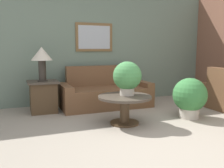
{
  "coord_description": "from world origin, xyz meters",
  "views": [
    {
      "loc": [
        -1.81,
        -2.6,
        1.24
      ],
      "look_at": [
        -0.08,
        1.84,
        0.57
      ],
      "focal_mm": 40.0,
      "sensor_mm": 36.0,
      "label": 1
    }
  ],
  "objects_px": {
    "coffee_table": "(125,104)",
    "side_table": "(43,96)",
    "couch_main": "(105,94)",
    "table_lamp": "(42,57)",
    "potted_plant_on_table": "(127,77)",
    "potted_plant_floor": "(190,97)"
  },
  "relations": [
    {
      "from": "table_lamp",
      "to": "potted_plant_on_table",
      "type": "bearing_deg",
      "value": -45.76
    },
    {
      "from": "coffee_table",
      "to": "side_table",
      "type": "bearing_deg",
      "value": 132.08
    },
    {
      "from": "couch_main",
      "to": "side_table",
      "type": "xyz_separation_m",
      "value": [
        -1.3,
        -0.03,
        0.04
      ]
    },
    {
      "from": "couch_main",
      "to": "coffee_table",
      "type": "distance_m",
      "value": 1.34
    },
    {
      "from": "potted_plant_floor",
      "to": "potted_plant_on_table",
      "type": "bearing_deg",
      "value": 174.02
    },
    {
      "from": "table_lamp",
      "to": "couch_main",
      "type": "bearing_deg",
      "value": 1.16
    },
    {
      "from": "coffee_table",
      "to": "table_lamp",
      "type": "relative_size",
      "value": 1.33
    },
    {
      "from": "side_table",
      "to": "table_lamp",
      "type": "distance_m",
      "value": 0.78
    },
    {
      "from": "table_lamp",
      "to": "potted_plant_on_table",
      "type": "xyz_separation_m",
      "value": [
        1.24,
        -1.27,
        -0.31
      ]
    },
    {
      "from": "couch_main",
      "to": "potted_plant_on_table",
      "type": "distance_m",
      "value": 1.39
    },
    {
      "from": "couch_main",
      "to": "potted_plant_floor",
      "type": "relative_size",
      "value": 2.62
    },
    {
      "from": "couch_main",
      "to": "side_table",
      "type": "height_order",
      "value": "couch_main"
    },
    {
      "from": "coffee_table",
      "to": "side_table",
      "type": "relative_size",
      "value": 1.43
    },
    {
      "from": "side_table",
      "to": "coffee_table",
      "type": "bearing_deg",
      "value": -47.92
    },
    {
      "from": "side_table",
      "to": "potted_plant_floor",
      "type": "relative_size",
      "value": 0.85
    },
    {
      "from": "potted_plant_on_table",
      "to": "potted_plant_floor",
      "type": "distance_m",
      "value": 1.26
    },
    {
      "from": "coffee_table",
      "to": "potted_plant_floor",
      "type": "bearing_deg",
      "value": -4.07
    },
    {
      "from": "couch_main",
      "to": "potted_plant_on_table",
      "type": "height_order",
      "value": "potted_plant_on_table"
    },
    {
      "from": "coffee_table",
      "to": "table_lamp",
      "type": "xyz_separation_m",
      "value": [
        -1.18,
        1.31,
        0.75
      ]
    },
    {
      "from": "side_table",
      "to": "potted_plant_on_table",
      "type": "bearing_deg",
      "value": -45.76
    },
    {
      "from": "couch_main",
      "to": "potted_plant_floor",
      "type": "bearing_deg",
      "value": -51.68
    },
    {
      "from": "side_table",
      "to": "table_lamp",
      "type": "height_order",
      "value": "table_lamp"
    }
  ]
}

